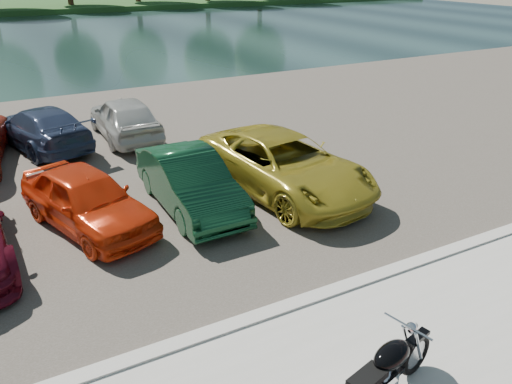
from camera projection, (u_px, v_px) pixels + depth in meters
ground at (404, 368)px, 7.59m from camera, size 200.00×200.00×0.00m
kerb at (328, 294)px, 9.16m from camera, size 60.00×0.30×0.14m
parking_lot at (168, 149)px, 16.40m from camera, size 60.00×18.00×0.04m
river at (50, 39)px, 39.65m from camera, size 120.00×40.00×0.00m
far_bank at (16, 6)px, 65.18m from camera, size 120.00×24.00×0.60m
motorcycle at (372, 384)px, 6.57m from camera, size 2.29×0.92×1.05m
car_4 at (87, 200)px, 11.27m from camera, size 2.83×4.34×1.38m
car_5 at (190, 181)px, 12.17m from camera, size 1.54×4.26×1.40m
car_6 at (284, 164)px, 13.02m from camera, size 3.32×5.79×1.52m
car_11 at (42, 128)px, 16.16m from camera, size 3.09×4.97×1.34m
car_12 at (125, 117)px, 17.03m from camera, size 1.78×4.30×1.46m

